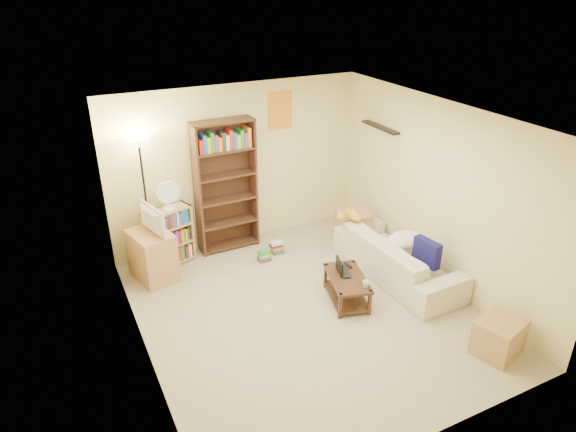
% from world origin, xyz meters
% --- Properties ---
extents(room, '(4.50, 4.54, 2.52)m').
position_xyz_m(room, '(0.00, 0.01, 1.62)').
color(room, tan).
rests_on(room, ground).
extents(sofa, '(2.11, 0.93, 0.60)m').
position_xyz_m(sofa, '(1.55, 0.17, 0.30)').
color(sofa, beige).
rests_on(sofa, ground).
extents(navy_pillow, '(0.17, 0.41, 0.36)m').
position_xyz_m(navy_pillow, '(1.66, -0.27, 0.58)').
color(navy_pillow, '#141252').
rests_on(navy_pillow, sofa).
extents(cream_blanket, '(0.56, 0.40, 0.24)m').
position_xyz_m(cream_blanket, '(1.70, 0.22, 0.52)').
color(cream_blanket, white).
rests_on(cream_blanket, sofa).
extents(tabby_cat, '(0.47, 0.18, 0.16)m').
position_xyz_m(tabby_cat, '(1.26, 0.96, 0.69)').
color(tabby_cat, gold).
rests_on(tabby_cat, sofa).
extents(coffee_table, '(0.65, 0.90, 0.36)m').
position_xyz_m(coffee_table, '(0.59, -0.03, 0.22)').
color(coffee_table, '#3F2018').
rests_on(coffee_table, ground).
extents(laptop, '(0.42, 0.37, 0.02)m').
position_xyz_m(laptop, '(0.65, 0.07, 0.37)').
color(laptop, black).
rests_on(laptop, coffee_table).
extents(laptop_screen, '(0.08, 0.26, 0.18)m').
position_xyz_m(laptop_screen, '(0.54, 0.10, 0.47)').
color(laptop_screen, white).
rests_on(laptop_screen, laptop).
extents(mug, '(0.12, 0.12, 0.09)m').
position_xyz_m(mug, '(0.66, -0.33, 0.40)').
color(mug, silver).
rests_on(mug, coffee_table).
extents(tv_remote, '(0.05, 0.15, 0.02)m').
position_xyz_m(tv_remote, '(0.75, 0.21, 0.37)').
color(tv_remote, black).
rests_on(tv_remote, coffee_table).
extents(tv_stand, '(0.62, 0.76, 0.71)m').
position_xyz_m(tv_stand, '(-1.55, 1.67, 0.36)').
color(tv_stand, tan).
rests_on(tv_stand, ground).
extents(television, '(0.72, 0.40, 0.39)m').
position_xyz_m(television, '(-1.55, 1.67, 0.91)').
color(television, black).
rests_on(television, tv_stand).
extents(tall_bookshelf, '(0.92, 0.32, 2.04)m').
position_xyz_m(tall_bookshelf, '(-0.28, 2.05, 1.08)').
color(tall_bookshelf, '#48271B').
rests_on(tall_bookshelf, ground).
extents(short_bookshelf, '(0.74, 0.47, 0.89)m').
position_xyz_m(short_bookshelf, '(-1.23, 1.94, 0.44)').
color(short_bookshelf, tan).
rests_on(short_bookshelf, ground).
extents(desk_fan, '(0.32, 0.18, 0.44)m').
position_xyz_m(desk_fan, '(-1.19, 1.89, 1.12)').
color(desk_fan, white).
rests_on(desk_fan, short_bookshelf).
extents(floor_lamp, '(0.33, 0.33, 1.95)m').
position_xyz_m(floor_lamp, '(-1.47, 2.05, 1.55)').
color(floor_lamp, black).
rests_on(floor_lamp, ground).
extents(side_table, '(0.59, 0.59, 0.56)m').
position_xyz_m(side_table, '(1.51, 1.25, 0.28)').
color(side_table, tan).
rests_on(side_table, ground).
extents(end_cabinet, '(0.61, 0.56, 0.43)m').
position_xyz_m(end_cabinet, '(1.57, -1.66, 0.21)').
color(end_cabinet, tan).
rests_on(end_cabinet, ground).
extents(book_stacks, '(0.46, 0.26, 0.20)m').
position_xyz_m(book_stacks, '(0.18, 1.46, 0.09)').
color(book_stacks, red).
rests_on(book_stacks, ground).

